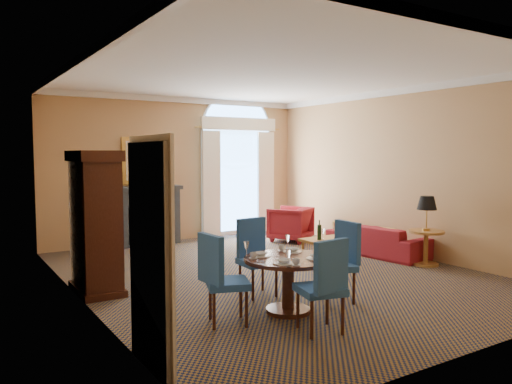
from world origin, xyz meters
TOP-DOWN VIEW (x-y plane):
  - ground at (0.00, 0.00)m, footprint 7.50×7.50m
  - room_envelope at (-0.03, 0.67)m, footprint 6.04×7.52m
  - armoire at (-2.72, 0.41)m, footprint 0.57×1.02m
  - dining_table at (-0.97, -1.77)m, footprint 1.09×1.09m
  - dining_chair_north at (-0.87, -0.85)m, footprint 0.50×0.52m
  - dining_chair_south at (-1.07, -2.59)m, footprint 0.56×0.56m
  - dining_chair_east at (-0.06, -1.72)m, footprint 0.60×0.60m
  - dining_chair_west at (-1.89, -1.72)m, footprint 0.60×0.60m
  - sofa at (2.55, 0.15)m, footprint 1.00×2.08m
  - armchair at (2.03, 2.27)m, footprint 1.14×1.15m
  - coffee_table at (1.24, 0.15)m, footprint 0.87×0.49m
  - side_table at (2.60, -0.95)m, footprint 0.61×0.61m

SIDE VIEW (x-z plane):
  - ground at x=0.00m, z-range 0.00..0.00m
  - sofa at x=2.55m, z-range 0.00..0.58m
  - armchair at x=2.03m, z-range 0.00..0.77m
  - coffee_table at x=1.24m, z-range 0.02..0.81m
  - dining_table at x=-0.97m, z-range 0.07..0.96m
  - dining_chair_north at x=-0.87m, z-range 0.07..1.12m
  - dining_chair_south at x=-1.07m, z-range 0.07..1.12m
  - dining_chair_east at x=-0.06m, z-range 0.07..1.12m
  - dining_chair_west at x=-1.89m, z-range 0.07..1.12m
  - side_table at x=2.60m, z-range 0.15..1.34m
  - armoire at x=-2.72m, z-range -0.04..1.96m
  - room_envelope at x=-0.03m, z-range 0.78..4.23m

